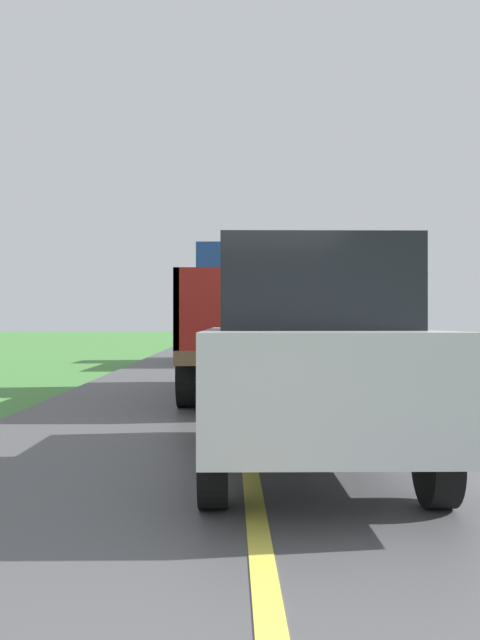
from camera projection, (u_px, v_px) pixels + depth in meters
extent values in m
cube|color=#2D2D30|center=(253.00, 361.00, 11.88)|extent=(0.90, 5.51, 0.24)
cube|color=brown|center=(253.00, 350.00, 11.88)|extent=(2.30, 5.80, 0.20)
cube|color=#1E479E|center=(250.00, 294.00, 13.84)|extent=(2.10, 1.90, 1.90)
cube|color=black|center=(249.00, 280.00, 14.79)|extent=(1.78, 0.02, 0.76)
cube|color=maroon|center=(186.00, 311.00, 10.89)|extent=(0.08, 3.85, 1.10)
cube|color=maroon|center=(325.00, 311.00, 10.92)|extent=(0.08, 3.85, 1.10)
cube|color=maroon|center=(260.00, 309.00, 9.02)|extent=(2.30, 0.08, 1.10)
cube|color=maroon|center=(252.00, 313.00, 12.79)|extent=(2.30, 0.08, 1.10)
cylinder|color=black|center=(198.00, 361.00, 13.67)|extent=(0.28, 1.00, 1.00)
cylinder|color=black|center=(303.00, 361.00, 13.69)|extent=(0.28, 1.00, 1.00)
cylinder|color=black|center=(187.00, 374.00, 10.27)|extent=(0.28, 1.00, 1.00)
cylinder|color=black|center=(326.00, 374.00, 10.30)|extent=(0.28, 1.00, 1.00)
ellipsoid|color=#74BA26|center=(228.00, 312.00, 9.99)|extent=(0.55, 0.62, 0.45)
ellipsoid|color=#84C131|center=(248.00, 313.00, 9.96)|extent=(0.54, 0.50, 0.47)
ellipsoid|color=#81BF2F|center=(203.00, 315.00, 11.78)|extent=(0.55, 0.69, 0.39)
ellipsoid|color=#82BF27|center=(276.00, 334.00, 12.38)|extent=(0.45, 0.45, 0.45)
ellipsoid|color=#76AF2F|center=(240.00, 314.00, 10.78)|extent=(0.59, 0.62, 0.39)
ellipsoid|color=#82B52E|center=(252.00, 335.00, 12.23)|extent=(0.49, 0.62, 0.50)
ellipsoid|color=#87C12C|center=(279.00, 314.00, 11.59)|extent=(0.46, 0.47, 0.46)
ellipsoid|color=#78C126|center=(249.00, 312.00, 9.61)|extent=(0.48, 0.52, 0.42)
ellipsoid|color=#87BF2C|center=(199.00, 336.00, 9.36)|extent=(0.60, 0.67, 0.46)
ellipsoid|color=#76B336|center=(203.00, 332.00, 11.33)|extent=(0.58, 0.69, 0.37)
ellipsoid|color=#86AA37|center=(277.00, 316.00, 9.63)|extent=(0.48, 0.45, 0.46)
ellipsoid|color=#7AAC34|center=(232.00, 334.00, 10.23)|extent=(0.49, 0.62, 0.52)
cube|color=#2D2D30|center=(235.00, 343.00, 22.08)|extent=(0.90, 5.51, 0.24)
cube|color=brown|center=(235.00, 337.00, 22.08)|extent=(2.30, 5.80, 0.20)
cube|color=silver|center=(234.00, 306.00, 24.04)|extent=(2.10, 1.90, 1.90)
cube|color=black|center=(234.00, 297.00, 24.99)|extent=(1.78, 0.02, 0.76)
cube|color=brown|center=(199.00, 317.00, 21.10)|extent=(0.08, 3.85, 1.10)
cube|color=brown|center=(271.00, 317.00, 21.13)|extent=(0.08, 3.85, 1.10)
cube|color=brown|center=(235.00, 316.00, 19.23)|extent=(2.30, 0.08, 1.10)
cube|color=brown|center=(235.00, 317.00, 23.00)|extent=(2.30, 0.08, 1.10)
cylinder|color=black|center=(204.00, 344.00, 23.87)|extent=(0.28, 1.00, 1.00)
cylinder|color=black|center=(264.00, 344.00, 23.90)|extent=(0.28, 1.00, 1.00)
cylinder|color=black|center=(200.00, 348.00, 20.47)|extent=(0.28, 1.00, 1.00)
cylinder|color=black|center=(270.00, 348.00, 20.50)|extent=(0.28, 1.00, 1.00)
ellipsoid|color=#7DB223|center=(252.00, 329.00, 19.55)|extent=(0.45, 0.42, 0.49)
ellipsoid|color=#86BD2F|center=(223.00, 317.00, 21.99)|extent=(0.49, 0.59, 0.40)
ellipsoid|color=#7CB134|center=(264.00, 329.00, 19.85)|extent=(0.42, 0.48, 0.37)
ellipsoid|color=#85B624|center=(209.00, 328.00, 20.15)|extent=(0.51, 0.56, 0.45)
ellipsoid|color=#7EB625|center=(251.00, 329.00, 21.32)|extent=(0.56, 0.56, 0.39)
ellipsoid|color=#88B322|center=(237.00, 318.00, 19.82)|extent=(0.57, 0.70, 0.42)
cube|color=#B7BABF|center=(305.00, 375.00, 5.97)|extent=(1.70, 4.10, 0.80)
cube|color=black|center=(308.00, 288.00, 5.77)|extent=(1.44, 2.05, 0.70)
cylinder|color=black|center=(219.00, 413.00, 7.23)|extent=(0.20, 0.64, 0.64)
cylinder|color=black|center=(365.00, 412.00, 7.25)|extent=(0.20, 0.64, 0.64)
cylinder|color=black|center=(213.00, 461.00, 4.69)|extent=(0.20, 0.64, 0.64)
cylinder|color=black|center=(437.00, 461.00, 4.71)|extent=(0.20, 0.64, 0.64)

